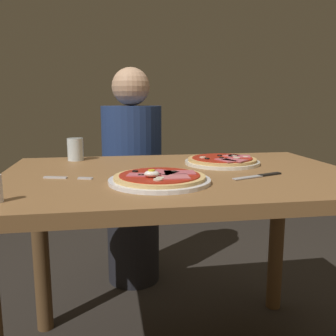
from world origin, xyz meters
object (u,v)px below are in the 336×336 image
(pizza_across_left, at_px, (222,161))
(fork, at_px, (64,178))
(water_glass_near, at_px, (75,151))
(knife, at_px, (261,176))
(pizza_foreground, at_px, (160,179))
(diner_person, at_px, (133,183))
(dining_table, at_px, (181,206))

(pizza_across_left, height_order, fork, pizza_across_left)
(water_glass_near, bearing_deg, knife, -35.24)
(pizza_foreground, height_order, diner_person, diner_person)
(pizza_foreground, relative_size, pizza_across_left, 1.06)
(water_glass_near, distance_m, knife, 0.76)
(pizza_foreground, relative_size, water_glass_near, 3.34)
(dining_table, relative_size, pizza_across_left, 4.18)
(dining_table, distance_m, water_glass_near, 0.52)
(dining_table, relative_size, diner_person, 1.02)
(dining_table, height_order, pizza_across_left, pizza_across_left)
(fork, height_order, diner_person, diner_person)
(dining_table, xyz_separation_m, diner_person, (-0.12, 0.76, -0.08))
(dining_table, height_order, diner_person, diner_person)
(dining_table, bearing_deg, knife, -25.07)
(water_glass_near, bearing_deg, diner_person, 59.47)
(fork, height_order, knife, knife)
(pizza_foreground, distance_m, pizza_across_left, 0.41)
(pizza_across_left, bearing_deg, water_glass_near, 162.19)
(fork, bearing_deg, dining_table, 6.27)
(diner_person, bearing_deg, fork, 71.63)
(pizza_across_left, xyz_separation_m, water_glass_near, (-0.57, 0.18, 0.03))
(dining_table, xyz_separation_m, fork, (-0.38, -0.04, 0.12))
(pizza_foreground, xyz_separation_m, knife, (0.34, 0.04, -0.01))
(pizza_across_left, bearing_deg, diner_person, 116.33)
(pizza_foreground, bearing_deg, water_glass_near, 120.58)
(dining_table, xyz_separation_m, knife, (0.24, -0.11, 0.12))
(dining_table, bearing_deg, diner_person, 98.61)
(knife, relative_size, diner_person, 0.16)
(knife, bearing_deg, water_glass_near, 144.76)
(fork, bearing_deg, diner_person, 71.63)
(pizza_foreground, height_order, knife, pizza_foreground)
(pizza_across_left, height_order, diner_person, diner_person)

